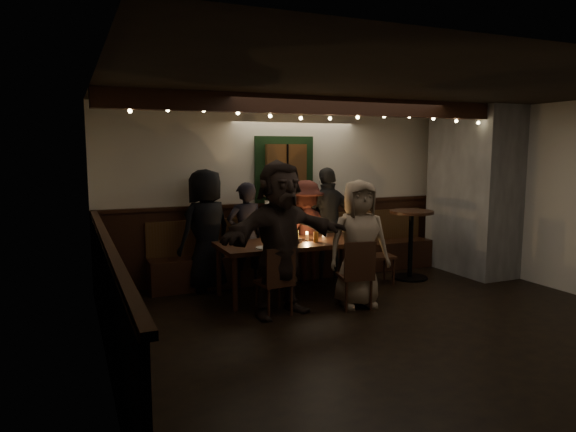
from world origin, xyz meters
name	(u,v)px	position (x,y,z in m)	size (l,w,h in m)	color
room	(392,210)	(1.07, 1.42, 1.07)	(6.02, 5.01, 2.62)	black
dining_table	(294,246)	(-0.50, 1.40, 0.67)	(2.04, 0.87, 0.88)	black
chair_near_left	(277,277)	(-1.05, 0.66, 0.47)	(0.42, 0.42, 0.83)	black
chair_near_right	(357,271)	(-0.06, 0.50, 0.48)	(0.46, 0.46, 0.86)	black
chair_end	(374,251)	(0.81, 1.47, 0.49)	(0.45, 0.45, 0.87)	black
high_top	(411,236)	(1.48, 1.50, 0.66)	(0.65, 0.65, 1.04)	black
person_a	(206,230)	(-1.52, 2.11, 0.84)	(0.83, 0.54, 1.69)	black
person_b	(245,235)	(-0.97, 2.04, 0.75)	(0.55, 0.36, 1.50)	black
person_c	(272,227)	(-0.54, 2.11, 0.83)	(0.80, 0.63, 1.66)	beige
person_d	(305,231)	(-0.02, 2.06, 0.75)	(0.97, 0.56, 1.50)	#401A15
person_e	(328,223)	(0.36, 2.07, 0.84)	(0.99, 0.41, 1.69)	black
person_f	(280,238)	(-0.99, 0.70, 0.92)	(1.70, 0.54, 1.84)	black
person_g	(359,243)	(0.04, 0.63, 0.79)	(0.78, 0.51, 1.59)	gray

